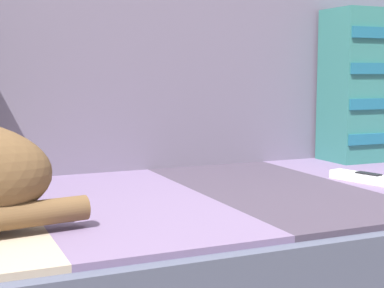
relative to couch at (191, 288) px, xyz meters
The scene contains 3 objects.
couch is the anchor object (origin of this frame).
sofa_backrest 0.58m from the couch, 90.00° to the left, with size 1.98×0.14×0.56m.
game_remote_near 0.43m from the couch, 13.00° to the right, with size 0.09×0.20×0.02m.
Camera 1 is at (-0.46, -0.90, 0.63)m, focal length 55.00 mm.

